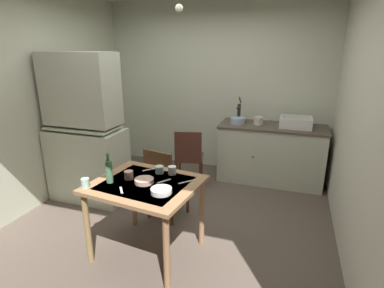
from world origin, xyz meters
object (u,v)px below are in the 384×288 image
(sink_basin, at_px, (296,122))
(glass_bottle, at_px, (109,171))
(hutch_cabinet, at_px, (85,134))
(hand_pump, at_px, (239,111))
(mixing_bowl_counter, at_px, (238,121))
(chair_far_side, at_px, (164,182))
(teacup_cream, at_px, (85,183))
(serving_bowl_wide, at_px, (144,181))
(dining_table, at_px, (146,193))
(chair_by_counter, at_px, (189,156))

(sink_basin, xyz_separation_m, glass_bottle, (-1.63, -2.26, -0.07))
(hutch_cabinet, xyz_separation_m, hand_pump, (1.74, 1.40, 0.14))
(mixing_bowl_counter, height_order, chair_far_side, mixing_bowl_counter)
(teacup_cream, bearing_deg, hutch_cabinet, 126.56)
(mixing_bowl_counter, relative_size, serving_bowl_wide, 1.21)
(dining_table, bearing_deg, sink_basin, 58.86)
(sink_basin, bearing_deg, teacup_cream, -126.11)
(chair_far_side, xyz_separation_m, glass_bottle, (-0.22, -0.75, 0.41))
(mixing_bowl_counter, xyz_separation_m, chair_far_side, (-0.57, -1.46, -0.45))
(dining_table, distance_m, chair_far_side, 0.69)
(hutch_cabinet, height_order, serving_bowl_wide, hutch_cabinet)
(teacup_cream, bearing_deg, chair_by_counter, 79.32)
(hand_pump, distance_m, serving_bowl_wide, 2.28)
(glass_bottle, bearing_deg, serving_bowl_wide, 16.48)
(hutch_cabinet, relative_size, dining_table, 1.80)
(chair_far_side, distance_m, chair_by_counter, 0.93)
(chair_by_counter, bearing_deg, serving_bowl_wide, -86.13)
(hutch_cabinet, height_order, chair_by_counter, hutch_cabinet)
(sink_basin, relative_size, hand_pump, 1.13)
(glass_bottle, bearing_deg, mixing_bowl_counter, 70.16)
(dining_table, xyz_separation_m, glass_bottle, (-0.32, -0.10, 0.22))
(serving_bowl_wide, bearing_deg, sink_basin, 58.76)
(hand_pump, xyz_separation_m, teacup_cream, (-0.94, -2.47, -0.24))
(sink_basin, height_order, mixing_bowl_counter, sink_basin)
(chair_by_counter, bearing_deg, glass_bottle, -96.93)
(mixing_bowl_counter, distance_m, chair_far_side, 1.63)
(hand_pump, relative_size, dining_table, 0.37)
(glass_bottle, bearing_deg, hutch_cabinet, 136.09)
(hutch_cabinet, height_order, teacup_cream, hutch_cabinet)
(serving_bowl_wide, bearing_deg, chair_by_counter, 93.87)
(hutch_cabinet, relative_size, mixing_bowl_counter, 8.76)
(sink_basin, height_order, chair_far_side, sink_basin)
(sink_basin, relative_size, glass_bottle, 1.54)
(teacup_cream, bearing_deg, chair_far_side, 68.18)
(dining_table, bearing_deg, hutch_cabinet, 147.29)
(hutch_cabinet, xyz_separation_m, chair_far_side, (1.17, -0.16, -0.43))
(dining_table, height_order, chair_by_counter, chair_by_counter)
(chair_far_side, bearing_deg, sink_basin, 47.08)
(dining_table, relative_size, serving_bowl_wide, 5.90)
(hutch_cabinet, distance_m, dining_table, 1.52)
(mixing_bowl_counter, height_order, serving_bowl_wide, mixing_bowl_counter)
(hand_pump, bearing_deg, sink_basin, -3.11)
(sink_basin, bearing_deg, mixing_bowl_counter, -176.55)
(hutch_cabinet, bearing_deg, dining_table, -32.71)
(dining_table, relative_size, glass_bottle, 3.72)
(dining_table, height_order, glass_bottle, glass_bottle)
(serving_bowl_wide, bearing_deg, hutch_cabinet, 146.98)
(hutch_cabinet, height_order, mixing_bowl_counter, hutch_cabinet)
(hutch_cabinet, relative_size, sink_basin, 4.37)
(chair_by_counter, bearing_deg, mixing_bowl_counter, 41.66)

